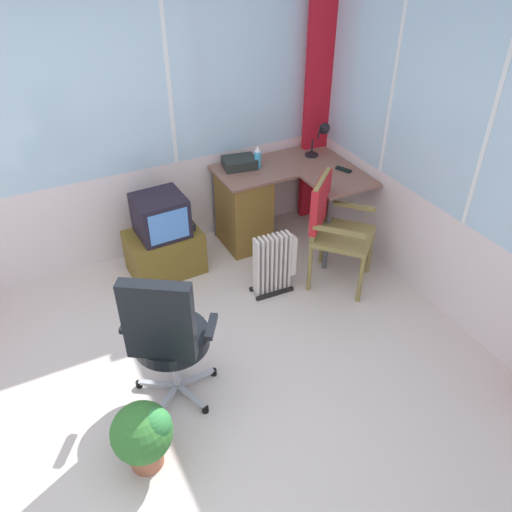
# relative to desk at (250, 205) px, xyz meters

# --- Properties ---
(ground) EXTENTS (5.63, 4.93, 0.06)m
(ground) POSITION_rel_desk_xyz_m (-1.36, -1.64, -0.45)
(ground) COLOR beige
(north_window_panel) EXTENTS (4.63, 0.07, 2.71)m
(north_window_panel) POSITION_rel_desk_xyz_m (-1.36, 0.35, 0.93)
(north_window_panel) COLOR silver
(north_window_panel) RESTS_ON ground
(east_window_panel) EXTENTS (0.07, 3.93, 2.71)m
(east_window_panel) POSITION_rel_desk_xyz_m (0.99, -1.64, 0.93)
(east_window_panel) COLOR silver
(east_window_panel) RESTS_ON ground
(curtain_corner) EXTENTS (0.31, 0.08, 2.61)m
(curtain_corner) POSITION_rel_desk_xyz_m (0.86, 0.22, 0.89)
(curtain_corner) COLOR red
(curtain_corner) RESTS_ON ground
(desk) EXTENTS (1.23, 1.05, 0.77)m
(desk) POSITION_rel_desk_xyz_m (0.00, 0.00, 0.00)
(desk) COLOR #845B4C
(desk) RESTS_ON ground
(desk_lamp) EXTENTS (0.23, 0.20, 0.33)m
(desk_lamp) POSITION_rel_desk_xyz_m (0.77, 0.00, 0.56)
(desk_lamp) COLOR black
(desk_lamp) RESTS_ON desk
(tv_remote) EXTENTS (0.10, 0.16, 0.02)m
(tv_remote) POSITION_rel_desk_xyz_m (0.78, -0.36, 0.36)
(tv_remote) COLOR black
(tv_remote) RESTS_ON desk
(spray_bottle) EXTENTS (0.06, 0.06, 0.22)m
(spray_bottle) POSITION_rel_desk_xyz_m (0.11, 0.06, 0.45)
(spray_bottle) COLOR #44B1E2
(spray_bottle) RESTS_ON desk
(paper_tray) EXTENTS (0.34, 0.28, 0.09)m
(paper_tray) POSITION_rel_desk_xyz_m (-0.04, 0.14, 0.39)
(paper_tray) COLOR #242926
(paper_tray) RESTS_ON desk
(wooden_armchair) EXTENTS (0.68, 0.68, 0.98)m
(wooden_armchair) POSITION_rel_desk_xyz_m (0.34, -0.83, 0.21)
(wooden_armchair) COLOR olive
(wooden_armchair) RESTS_ON ground
(office_chair) EXTENTS (0.61, 0.60, 1.10)m
(office_chair) POSITION_rel_desk_xyz_m (-1.34, -1.52, 0.21)
(office_chair) COLOR #B7B7BF
(office_chair) RESTS_ON ground
(tv_on_stand) EXTENTS (0.66, 0.47, 0.77)m
(tv_on_stand) POSITION_rel_desk_xyz_m (-0.90, -0.07, -0.08)
(tv_on_stand) COLOR brown
(tv_on_stand) RESTS_ON ground
(space_heater) EXTENTS (0.39, 0.19, 0.57)m
(space_heater) POSITION_rel_desk_xyz_m (-0.15, -0.78, -0.13)
(space_heater) COLOR silver
(space_heater) RESTS_ON ground
(potted_plant) EXTENTS (0.37, 0.37, 0.48)m
(potted_plant) POSITION_rel_desk_xyz_m (-1.64, -1.90, -0.13)
(potted_plant) COLOR #A55D41
(potted_plant) RESTS_ON ground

